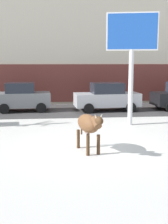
% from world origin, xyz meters
% --- Properties ---
extents(ground_plane, '(120.00, 120.00, 0.00)m').
position_xyz_m(ground_plane, '(0.00, 0.00, 0.00)').
color(ground_plane, silver).
extents(road_strip, '(60.00, 5.60, 0.01)m').
position_xyz_m(road_strip, '(0.00, 8.97, 0.00)').
color(road_strip, '#423F3F').
rests_on(road_strip, ground).
extents(building_facade, '(44.00, 6.10, 13.00)m').
position_xyz_m(building_facade, '(0.00, 14.89, 6.48)').
color(building_facade, '#BCB29E').
rests_on(building_facade, ground).
extents(cow_brown, '(0.95, 1.93, 1.54)m').
position_xyz_m(cow_brown, '(-0.09, -0.34, 0.99)').
color(cow_brown, brown).
rests_on(cow_brown, ground).
extents(billboard, '(2.50, 0.76, 5.56)m').
position_xyz_m(billboard, '(2.54, 4.07, 4.31)').
color(billboard, silver).
rests_on(billboard, ground).
extents(car_grey_hatchback, '(3.60, 2.10, 1.86)m').
position_xyz_m(car_grey_hatchback, '(-3.35, 8.95, 0.93)').
color(car_grey_hatchback, slate).
rests_on(car_grey_hatchback, ground).
extents(car_silver_sedan, '(4.30, 2.19, 1.84)m').
position_xyz_m(car_silver_sedan, '(2.14, 8.60, 0.91)').
color(car_silver_sedan, '#B7BABF').
rests_on(car_silver_sedan, ground).
extents(pedestrian_near_billboard, '(0.36, 0.24, 1.73)m').
position_xyz_m(pedestrian_near_billboard, '(-4.34, 11.98, 0.88)').
color(pedestrian_near_billboard, '#282833').
rests_on(pedestrian_near_billboard, ground).
extents(pedestrian_by_cars, '(0.36, 0.24, 1.73)m').
position_xyz_m(pedestrian_by_cars, '(3.49, 11.98, 0.88)').
color(pedestrian_by_cars, '#282833').
rests_on(pedestrian_by_cars, ground).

